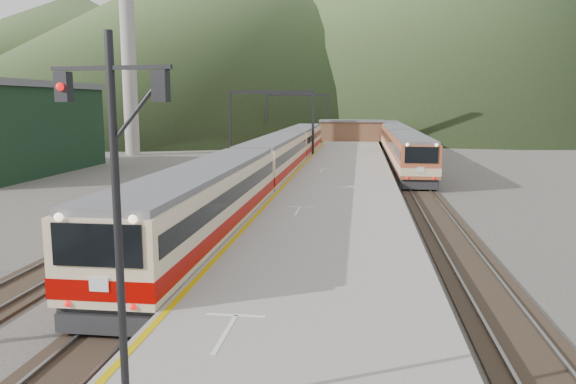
# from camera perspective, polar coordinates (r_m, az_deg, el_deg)

# --- Properties ---
(track_main) EXTENTS (2.60, 200.00, 0.23)m
(track_main) POSITION_cam_1_polar(r_m,az_deg,el_deg) (47.81, -1.15, 1.16)
(track_main) COLOR black
(track_main) RESTS_ON ground
(track_far) EXTENTS (2.60, 200.00, 0.23)m
(track_far) POSITION_cam_1_polar(r_m,az_deg,el_deg) (48.79, -6.97, 1.26)
(track_far) COLOR black
(track_far) RESTS_ON ground
(track_second) EXTENTS (2.60, 200.00, 0.23)m
(track_second) POSITION_cam_1_polar(r_m,az_deg,el_deg) (47.50, 12.70, 0.89)
(track_second) COLOR black
(track_second) RESTS_ON ground
(platform) EXTENTS (8.00, 100.00, 1.00)m
(platform) POSITION_cam_1_polar(r_m,az_deg,el_deg) (45.27, 5.50, 1.23)
(platform) COLOR gray
(platform) RESTS_ON ground
(gantry_near) EXTENTS (9.55, 0.25, 8.00)m
(gantry_near) POSITION_cam_1_polar(r_m,az_deg,el_deg) (62.62, -1.73, 8.10)
(gantry_near) COLOR black
(gantry_near) RESTS_ON ground
(gantry_far) EXTENTS (9.55, 0.25, 8.00)m
(gantry_far) POSITION_cam_1_polar(r_m,az_deg,el_deg) (87.39, 0.88, 8.38)
(gantry_far) COLOR black
(gantry_far) RESTS_ON ground
(smokestack) EXTENTS (1.80, 1.80, 30.00)m
(smokestack) POSITION_cam_1_polar(r_m,az_deg,el_deg) (75.16, -15.97, 15.12)
(smokestack) COLOR #9E998E
(smokestack) RESTS_ON ground
(station_shed) EXTENTS (9.40, 4.40, 3.10)m
(station_shed) POSITION_cam_1_polar(r_m,az_deg,el_deg) (84.94, 6.43, 6.26)
(station_shed) COLOR brown
(station_shed) RESTS_ON platform
(hill_a) EXTENTS (180.00, 180.00, 60.00)m
(hill_a) POSITION_cam_1_polar(r_m,az_deg,el_deg) (203.71, -6.27, 15.60)
(hill_a) COLOR #344B23
(hill_a) RESTS_ON ground
(hill_b) EXTENTS (220.00, 220.00, 75.00)m
(hill_b) POSITION_cam_1_polar(r_m,az_deg,el_deg) (239.93, 13.33, 16.22)
(hill_b) COLOR #344B23
(hill_b) RESTS_ON ground
(hill_d) EXTENTS (200.00, 200.00, 55.00)m
(hill_d) POSITION_cam_1_polar(r_m,az_deg,el_deg) (278.38, -20.34, 12.82)
(hill_d) COLOR #344B23
(hill_d) RESTS_ON ground
(main_train) EXTENTS (3.13, 64.13, 3.82)m
(main_train) POSITION_cam_1_polar(r_m,az_deg,el_deg) (46.79, -1.31, 3.55)
(main_train) COLOR beige
(main_train) RESTS_ON track_main
(second_train) EXTENTS (2.96, 60.76, 3.62)m
(second_train) POSITION_cam_1_polar(r_m,az_deg,el_deg) (72.77, 10.92, 5.28)
(second_train) COLOR #AA502F
(second_train) RESTS_ON track_second
(signal_mast) EXTENTS (2.19, 0.45, 6.80)m
(signal_mast) POSITION_cam_1_polar(r_m,az_deg,el_deg) (9.89, -17.07, 0.03)
(signal_mast) COLOR black
(signal_mast) RESTS_ON platform
(short_signal_b) EXTENTS (0.24, 0.20, 2.27)m
(short_signal_b) POSITION_cam_1_polar(r_m,az_deg,el_deg) (39.57, -6.68, 1.49)
(short_signal_b) COLOR black
(short_signal_b) RESTS_ON ground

